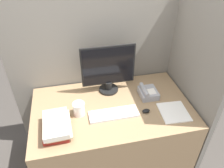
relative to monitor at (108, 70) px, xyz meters
The scene contains 10 objects.
cubicle_panel_rear 0.25m from the monitor, 94.97° to the left, with size 1.78×0.04×1.70m.
cubicle_panel_right 0.75m from the monitor, 16.34° to the right, with size 0.04×0.88×1.70m.
desk 0.65m from the monitor, 94.35° to the right, with size 1.38×0.82×0.76m.
monitor is the anchor object (origin of this frame).
keyboard 0.40m from the monitor, 94.35° to the right, with size 0.41×0.14×0.02m.
mouse 0.49m from the monitor, 56.16° to the right, with size 0.07×0.04×0.03m.
coffee_cup 0.44m from the monitor, 138.40° to the right, with size 0.10×0.10×0.12m.
book_stack 0.66m from the monitor, 139.91° to the right, with size 0.22×0.32×0.10m.
desk_telephone 0.42m from the monitor, 25.92° to the right, with size 0.16×0.18×0.10m.
paper_pile 0.67m from the monitor, 41.46° to the right, with size 0.24×0.26×0.01m.
Camera 1 is at (-0.30, -0.97, 2.05)m, focal length 35.00 mm.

